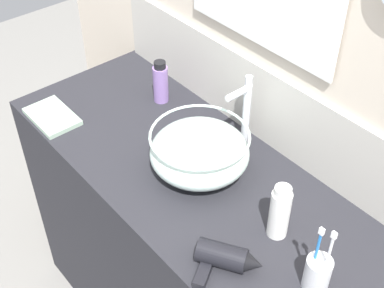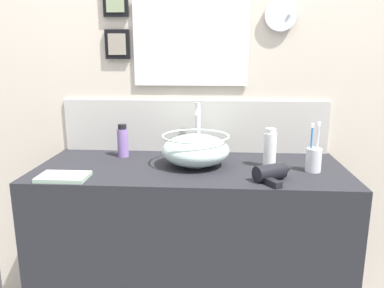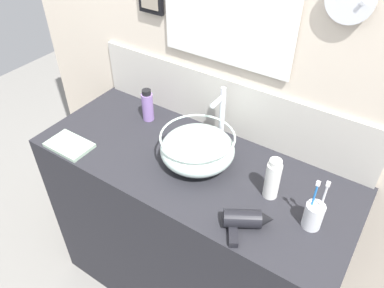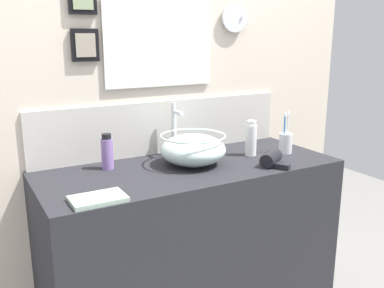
# 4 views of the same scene
# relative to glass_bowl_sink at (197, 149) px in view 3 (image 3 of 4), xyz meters

# --- Properties ---
(ground_plane) EXTENTS (6.00, 6.00, 0.00)m
(ground_plane) POSITION_rel_glass_bowl_sink_xyz_m (-0.02, -0.02, -1.01)
(ground_plane) COLOR gray
(vanity_counter) EXTENTS (1.33, 0.54, 0.93)m
(vanity_counter) POSITION_rel_glass_bowl_sink_xyz_m (-0.02, -0.02, -0.54)
(vanity_counter) COLOR #232328
(vanity_counter) RESTS_ON ground
(back_panel) EXTENTS (2.21, 0.10, 2.56)m
(back_panel) POSITION_rel_glass_bowl_sink_xyz_m (-0.02, 0.28, 0.27)
(back_panel) COLOR beige
(back_panel) RESTS_ON ground
(glass_bowl_sink) EXTENTS (0.29, 0.29, 0.14)m
(glass_bowl_sink) POSITION_rel_glass_bowl_sink_xyz_m (0.00, 0.00, 0.00)
(glass_bowl_sink) COLOR silver
(glass_bowl_sink) RESTS_ON vanity_counter
(faucet) EXTENTS (0.02, 0.10, 0.25)m
(faucet) POSITION_rel_glass_bowl_sink_xyz_m (-0.00, 0.18, 0.07)
(faucet) COLOR silver
(faucet) RESTS_ON vanity_counter
(hair_drier) EXTENTS (0.17, 0.18, 0.06)m
(hair_drier) POSITION_rel_glass_bowl_sink_xyz_m (0.31, -0.18, -0.04)
(hair_drier) COLOR black
(hair_drier) RESTS_ON vanity_counter
(toothbrush_cup) EXTENTS (0.06, 0.06, 0.21)m
(toothbrush_cup) POSITION_rel_glass_bowl_sink_xyz_m (0.49, -0.05, -0.02)
(toothbrush_cup) COLOR silver
(toothbrush_cup) RESTS_ON vanity_counter
(soap_dispenser) EXTENTS (0.05, 0.05, 0.17)m
(soap_dispenser) POSITION_rel_glass_bowl_sink_xyz_m (0.32, -0.00, 0.01)
(soap_dispenser) COLOR white
(soap_dispenser) RESTS_ON vanity_counter
(lotion_bottle) EXTENTS (0.05, 0.05, 0.16)m
(lotion_bottle) POSITION_rel_glass_bowl_sink_xyz_m (-0.35, 0.13, 0.00)
(lotion_bottle) COLOR #8C6BB2
(lotion_bottle) RESTS_ON vanity_counter
(hand_towel) EXTENTS (0.19, 0.12, 0.02)m
(hand_towel) POSITION_rel_glass_bowl_sink_xyz_m (-0.50, -0.22, -0.06)
(hand_towel) COLOR #99B29E
(hand_towel) RESTS_ON vanity_counter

